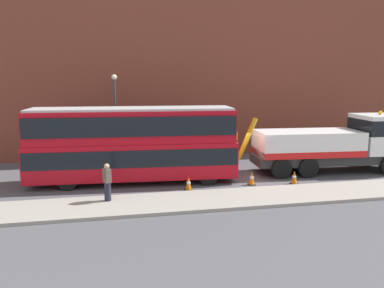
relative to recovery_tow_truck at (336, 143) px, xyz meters
name	(u,v)px	position (x,y,z in m)	size (l,w,h in m)	color
ground_plane	(242,175)	(-5.74, 0.22, -1.76)	(120.00, 120.00, 0.00)	#4C4C51
near_kerb	(271,196)	(-5.74, -3.98, -1.68)	(60.00, 2.80, 0.15)	gray
building_facade	(214,43)	(-5.74, 6.97, 6.31)	(60.00, 1.50, 16.00)	brown
recovery_tow_truck	(336,143)	(0.00, 0.00, 0.00)	(10.21, 3.21, 3.67)	#2D2D2D
double_decker_bus	(133,142)	(-12.01, 0.03, 0.47)	(11.16, 3.25, 4.06)	#B70C19
pedestrian_onlooker	(107,183)	(-13.34, -3.37, -0.77)	(0.40, 0.47, 1.71)	#232333
traffic_cone_near_bus	(189,184)	(-9.39, -2.06, -1.42)	(0.36, 0.36, 0.72)	orange
traffic_cone_midway	(252,179)	(-5.91, -1.74, -1.42)	(0.36, 0.36, 0.72)	orange
traffic_cone_near_truck	(294,178)	(-3.62, -2.04, -1.42)	(0.36, 0.36, 0.72)	orange
street_lamp	(115,111)	(-12.90, 4.77, 1.71)	(0.36, 0.36, 5.83)	#38383D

